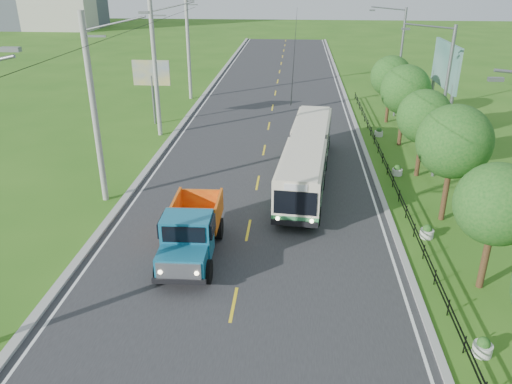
# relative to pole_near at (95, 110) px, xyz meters

# --- Properties ---
(ground) EXTENTS (240.00, 240.00, 0.00)m
(ground) POSITION_rel_pole_near_xyz_m (8.26, -9.00, -5.09)
(ground) COLOR #2D6217
(ground) RESTS_ON ground
(road) EXTENTS (14.00, 120.00, 0.02)m
(road) POSITION_rel_pole_near_xyz_m (8.26, 11.00, -5.08)
(road) COLOR #28282B
(road) RESTS_ON ground
(curb_left) EXTENTS (0.40, 120.00, 0.15)m
(curb_left) POSITION_rel_pole_near_xyz_m (1.06, 11.00, -5.02)
(curb_left) COLOR #9E9E99
(curb_left) RESTS_ON ground
(curb_right) EXTENTS (0.30, 120.00, 0.10)m
(curb_right) POSITION_rel_pole_near_xyz_m (15.41, 11.00, -5.04)
(curb_right) COLOR #9E9E99
(curb_right) RESTS_ON ground
(edge_line_left) EXTENTS (0.12, 120.00, 0.00)m
(edge_line_left) POSITION_rel_pole_near_xyz_m (1.61, 11.00, -5.07)
(edge_line_left) COLOR silver
(edge_line_left) RESTS_ON road
(edge_line_right) EXTENTS (0.12, 120.00, 0.00)m
(edge_line_right) POSITION_rel_pole_near_xyz_m (14.91, 11.00, -5.07)
(edge_line_right) COLOR silver
(edge_line_right) RESTS_ON road
(centre_dash) EXTENTS (0.12, 2.20, 0.00)m
(centre_dash) POSITION_rel_pole_near_xyz_m (8.26, -9.00, -5.07)
(centre_dash) COLOR yellow
(centre_dash) RESTS_ON road
(railing_right) EXTENTS (0.04, 40.00, 0.60)m
(railing_right) POSITION_rel_pole_near_xyz_m (16.26, 5.00, -4.79)
(railing_right) COLOR black
(railing_right) RESTS_ON ground
(pole_near) EXTENTS (3.51, 0.32, 10.00)m
(pole_near) POSITION_rel_pole_near_xyz_m (0.00, 0.00, 0.00)
(pole_near) COLOR gray
(pole_near) RESTS_ON ground
(pole_mid) EXTENTS (3.51, 0.32, 10.00)m
(pole_mid) POSITION_rel_pole_near_xyz_m (0.00, 12.00, 0.00)
(pole_mid) COLOR gray
(pole_mid) RESTS_ON ground
(pole_far) EXTENTS (3.51, 0.32, 10.00)m
(pole_far) POSITION_rel_pole_near_xyz_m (0.00, 24.00, 0.00)
(pole_far) COLOR gray
(pole_far) RESTS_ON ground
(tree_second) EXTENTS (3.18, 3.26, 5.30)m
(tree_second) POSITION_rel_pole_near_xyz_m (18.12, -6.86, -1.57)
(tree_second) COLOR #382314
(tree_second) RESTS_ON ground
(tree_third) EXTENTS (3.60, 3.62, 6.00)m
(tree_third) POSITION_rel_pole_near_xyz_m (18.12, -0.86, -1.11)
(tree_third) COLOR #382314
(tree_third) RESTS_ON ground
(tree_fourth) EXTENTS (3.24, 3.31, 5.40)m
(tree_fourth) POSITION_rel_pole_near_xyz_m (18.12, 5.14, -1.51)
(tree_fourth) COLOR #382314
(tree_fourth) RESTS_ON ground
(tree_fifth) EXTENTS (3.48, 3.52, 5.80)m
(tree_fifth) POSITION_rel_pole_near_xyz_m (18.12, 11.14, -1.24)
(tree_fifth) COLOR #382314
(tree_fifth) RESTS_ON ground
(tree_back) EXTENTS (3.30, 3.36, 5.50)m
(tree_back) POSITION_rel_pole_near_xyz_m (18.12, 17.14, -1.44)
(tree_back) COLOR #382314
(tree_back) RESTS_ON ground
(streetlight_mid) EXTENTS (3.02, 0.20, 9.07)m
(streetlight_mid) POSITION_rel_pole_near_xyz_m (18.90, 5.00, -0.19)
(streetlight_mid) COLOR slate
(streetlight_mid) RESTS_ON ground
(streetlight_far) EXTENTS (3.02, 0.20, 9.07)m
(streetlight_far) POSITION_rel_pole_near_xyz_m (18.90, 19.00, -0.19)
(streetlight_far) COLOR slate
(streetlight_far) RESTS_ON ground
(planter_front) EXTENTS (0.64, 0.64, 0.67)m
(planter_front) POSITION_rel_pole_near_xyz_m (16.86, -11.00, -4.81)
(planter_front) COLOR silver
(planter_front) RESTS_ON ground
(planter_near) EXTENTS (0.64, 0.64, 0.67)m
(planter_near) POSITION_rel_pole_near_xyz_m (16.86, -3.00, -4.81)
(planter_near) COLOR silver
(planter_near) RESTS_ON ground
(planter_mid) EXTENTS (0.64, 0.64, 0.67)m
(planter_mid) POSITION_rel_pole_near_xyz_m (16.86, 5.00, -4.81)
(planter_mid) COLOR silver
(planter_mid) RESTS_ON ground
(planter_far) EXTENTS (0.64, 0.64, 0.67)m
(planter_far) POSITION_rel_pole_near_xyz_m (16.86, 13.00, -4.81)
(planter_far) COLOR silver
(planter_far) RESTS_ON ground
(billboard_left) EXTENTS (3.00, 0.20, 5.20)m
(billboard_left) POSITION_rel_pole_near_xyz_m (-1.24, 15.00, -1.23)
(billboard_left) COLOR slate
(billboard_left) RESTS_ON ground
(billboard_right) EXTENTS (0.24, 6.00, 7.30)m
(billboard_right) POSITION_rel_pole_near_xyz_m (20.56, 11.00, 0.25)
(billboard_right) COLOR slate
(billboard_right) RESTS_ON ground
(bus) EXTENTS (3.58, 14.31, 2.73)m
(bus) POSITION_rel_pole_near_xyz_m (11.18, 3.76, -3.45)
(bus) COLOR #34824A
(bus) RESTS_ON ground
(dump_truck) EXTENTS (2.39, 5.82, 2.42)m
(dump_truck) POSITION_rel_pole_near_xyz_m (6.00, -5.62, -3.72)
(dump_truck) COLOR #166687
(dump_truck) RESTS_ON ground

